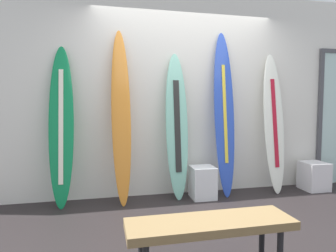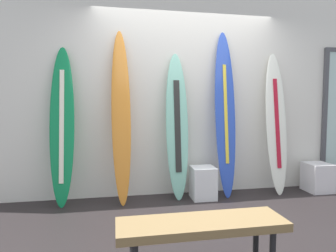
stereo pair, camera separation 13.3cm
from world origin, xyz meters
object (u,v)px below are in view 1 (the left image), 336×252
at_px(display_block_left, 203,182).
at_px(surfboard_sunset, 121,118).
at_px(surfboard_emerald, 61,128).
at_px(surfboard_cobalt, 224,115).
at_px(bench, 210,227).
at_px(display_block_center, 314,176).
at_px(surfboard_ivory, 274,124).
at_px(surfboard_seafoam, 177,127).

bearing_deg(display_block_left, surfboard_sunset, 177.05).
xyz_separation_m(surfboard_emerald, surfboard_cobalt, (2.11, -0.00, 0.14)).
height_order(surfboard_sunset, display_block_left, surfboard_sunset).
distance_m(surfboard_cobalt, bench, 2.13).
bearing_deg(display_block_center, surfboard_ivory, 173.69).
bearing_deg(bench, surfboard_seafoam, 83.16).
xyz_separation_m(surfboard_sunset, surfboard_ivory, (2.14, 0.02, -0.11)).
height_order(surfboard_seafoam, surfboard_ivory, surfboard_ivory).
bearing_deg(display_block_center, surfboard_emerald, 178.54).
distance_m(surfboard_seafoam, surfboard_ivory, 1.41).
height_order(display_block_center, bench, bench).
xyz_separation_m(surfboard_sunset, display_block_center, (2.78, -0.05, -0.88)).
relative_size(surfboard_sunset, surfboard_ivory, 1.11).
bearing_deg(display_block_left, surfboard_ivory, 3.82).
height_order(surfboard_sunset, display_block_center, surfboard_sunset).
height_order(surfboard_sunset, surfboard_ivory, surfboard_sunset).
relative_size(surfboard_ivory, display_block_center, 4.87).
bearing_deg(surfboard_seafoam, surfboard_ivory, -0.85).
distance_m(surfboard_cobalt, display_block_left, 0.96).
height_order(surfboard_ivory, display_block_left, surfboard_ivory).
xyz_separation_m(surfboard_emerald, surfboard_ivory, (2.86, -0.02, 0.00)).
bearing_deg(display_block_left, bench, -107.79).
bearing_deg(bench, display_block_center, 37.14).
xyz_separation_m(surfboard_emerald, display_block_center, (3.49, -0.09, -0.76)).
relative_size(surfboard_emerald, surfboard_ivory, 1.00).
distance_m(surfboard_emerald, bench, 2.26).
bearing_deg(display_block_left, display_block_center, 0.08).
bearing_deg(surfboard_emerald, surfboard_ivory, -0.39).
distance_m(surfboard_emerald, surfboard_ivory, 2.86).
height_order(surfboard_sunset, surfboard_seafoam, surfboard_sunset).
relative_size(surfboard_cobalt, bench, 1.87).
relative_size(surfboard_sunset, bench, 1.83).
relative_size(surfboard_emerald, surfboard_sunset, 0.89).
bearing_deg(display_block_center, surfboard_sunset, 178.92).
xyz_separation_m(display_block_left, bench, (-0.55, -1.71, 0.17)).
height_order(surfboard_seafoam, surfboard_cobalt, surfboard_cobalt).
bearing_deg(surfboard_cobalt, bench, -116.10).
height_order(display_block_left, bench, bench).
xyz_separation_m(surfboard_sunset, surfboard_seafoam, (0.73, 0.04, -0.13)).
distance_m(surfboard_emerald, surfboard_seafoam, 1.44).
bearing_deg(display_block_left, surfboard_emerald, 177.05).
bearing_deg(surfboard_cobalt, surfboard_ivory, -1.18).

